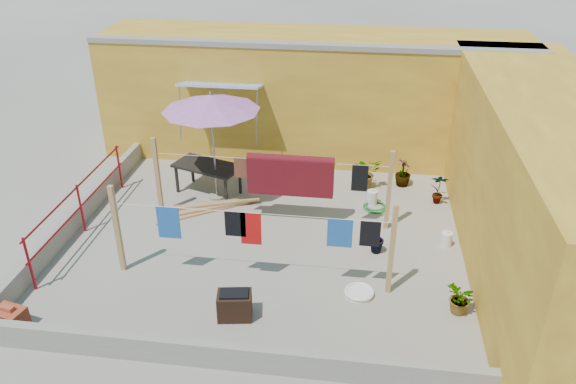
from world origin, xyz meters
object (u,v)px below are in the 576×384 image
object	(u,v)px
patio_umbrella	(211,103)
brick_stack	(10,318)
brazier	(235,305)
water_jug_a	(372,197)
plant_back_a	(365,172)
white_basin	(359,292)
green_hose	(375,207)
outdoor_table	(207,168)
water_jug_b	(446,239)

from	to	relation	value
patio_umbrella	brick_stack	bearing A→B (deg)	-115.27
brazier	water_jug_a	xyz separation A→B (m)	(2.28, 4.26, -0.08)
brazier	plant_back_a	xyz separation A→B (m)	(2.10, 5.10, 0.14)
white_basin	plant_back_a	world-z (taller)	plant_back_a
brick_stack	plant_back_a	world-z (taller)	plant_back_a
plant_back_a	green_hose	bearing A→B (deg)	-75.86
plant_back_a	brick_stack	bearing A→B (deg)	-134.30
outdoor_table	water_jug_a	world-z (taller)	outdoor_table
outdoor_table	brazier	size ratio (longest dim) A/B	2.77
water_jug_a	water_jug_b	bearing A→B (deg)	-45.89
brazier	white_basin	world-z (taller)	brazier
plant_back_a	outdoor_table	bearing A→B (deg)	-167.54
outdoor_table	water_jug_a	size ratio (longest dim) A/B	4.53
white_basin	brick_stack	bearing A→B (deg)	-163.95
brick_stack	green_hose	size ratio (longest dim) A/B	1.01
green_hose	patio_umbrella	bearing A→B (deg)	-179.89
brick_stack	white_basin	distance (m)	5.92
water_jug_a	water_jug_b	distance (m)	2.16
outdoor_table	white_basin	size ratio (longest dim) A/B	3.22
outdoor_table	plant_back_a	distance (m)	3.79
green_hose	brazier	bearing A→B (deg)	-120.07
water_jug_a	brazier	bearing A→B (deg)	-118.17
patio_umbrella	plant_back_a	world-z (taller)	patio_umbrella
brazier	water_jug_a	size ratio (longest dim) A/B	1.64
patio_umbrella	green_hose	distance (m)	4.35
green_hose	plant_back_a	distance (m)	1.12
outdoor_table	water_jug_b	distance (m)	5.63
patio_umbrella	outdoor_table	world-z (taller)	patio_umbrella
patio_umbrella	green_hose	xyz separation A→B (m)	(3.70, 0.01, -2.30)
patio_umbrella	brick_stack	xyz separation A→B (m)	(-2.27, -4.82, -2.15)
white_basin	water_jug_a	bearing A→B (deg)	86.54
brick_stack	water_jug_a	size ratio (longest dim) A/B	1.46
brick_stack	green_hose	distance (m)	7.68
patio_umbrella	water_jug_a	size ratio (longest dim) A/B	6.79
water_jug_b	patio_umbrella	bearing A→B (deg)	165.19
white_basin	plant_back_a	bearing A→B (deg)	89.71
water_jug_b	green_hose	xyz separation A→B (m)	(-1.43, 1.36, -0.12)
water_jug_a	green_hose	xyz separation A→B (m)	(0.08, -0.19, -0.13)
water_jug_b	green_hose	size ratio (longest dim) A/B	0.64
water_jug_b	white_basin	bearing A→B (deg)	-133.10
brazier	water_jug_a	bearing A→B (deg)	61.83
water_jug_a	water_jug_b	size ratio (longest dim) A/B	1.09
brazier	plant_back_a	size ratio (longest dim) A/B	0.81
brazier	white_basin	distance (m)	2.26
white_basin	green_hose	size ratio (longest dim) A/B	0.98
outdoor_table	water_jug_b	bearing A→B (deg)	-16.33
brick_stack	plant_back_a	size ratio (longest dim) A/B	0.72
outdoor_table	water_jug_a	distance (m)	3.90
outdoor_table	green_hose	xyz separation A→B (m)	(3.95, -0.21, -0.63)
outdoor_table	green_hose	world-z (taller)	outdoor_table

